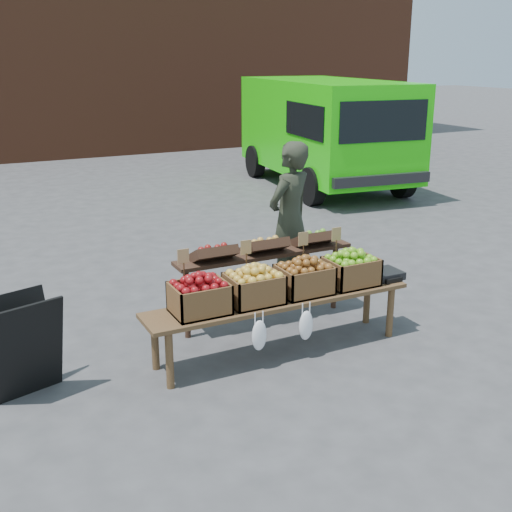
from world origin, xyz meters
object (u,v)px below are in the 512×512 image
delivery_van (324,134)px  display_bench (279,325)px  chalkboard_sign (24,346)px  back_table (265,277)px  crate_red_apples (304,280)px  vendor (290,219)px  crate_green_apples (351,271)px  weighing_scale (384,274)px  crate_golden_apples (200,298)px  crate_russet_pears (254,289)px

delivery_van → display_bench: bearing=-119.1°
delivery_van → chalkboard_sign: size_ratio=5.69×
back_table → crate_red_apples: bearing=-85.5°
vendor → chalkboard_sign: 3.46m
crate_green_apples → weighing_scale: size_ratio=1.47×
display_bench → crate_green_apples: 0.93m
display_bench → crate_red_apples: 0.51m
vendor → crate_golden_apples: size_ratio=3.71×
chalkboard_sign → display_bench: chalkboard_sign is taller
back_table → weighing_scale: 1.26m
crate_russet_pears → chalkboard_sign: bearing=172.3°
delivery_van → vendor: delivery_van is taller
back_table → crate_russet_pears: size_ratio=4.20×
crate_green_apples → back_table: bearing=130.1°
delivery_van → back_table: 7.62m
chalkboard_sign → vendor: bearing=2.6°
crate_russet_pears → weighing_scale: (1.52, 0.00, -0.10)m
back_table → crate_green_apples: 0.96m
crate_golden_apples → crate_red_apples: same height
delivery_van → crate_red_apples: bearing=-117.5°
delivery_van → weighing_scale: size_ratio=14.93×
display_bench → chalkboard_sign: bearing=173.2°
chalkboard_sign → back_table: bearing=-6.8°
crate_golden_apples → crate_russet_pears: size_ratio=1.00×
crate_russet_pears → crate_green_apples: same height
chalkboard_sign → crate_russet_pears: (2.05, -0.28, 0.26)m
chalkboard_sign → weighing_scale: bearing=-21.1°
back_table → weighing_scale: (1.03, -0.72, 0.09)m
delivery_van → vendor: (-3.92, -5.35, -0.21)m
back_table → weighing_scale: back_table is taller
vendor → weighing_scale: vendor is taller
delivery_van → chalkboard_sign: delivery_van is taller
display_bench → weighing_scale: 1.29m
crate_green_apples → display_bench: bearing=180.0°
crate_golden_apples → crate_green_apples: same height
crate_red_apples → weighing_scale: size_ratio=1.47×
weighing_scale → vendor: bearing=103.6°
vendor → display_bench: vendor is taller
back_table → crate_red_apples: (0.06, -0.72, 0.19)m
display_bench → weighing_scale: bearing=0.0°
display_bench → crate_golden_apples: crate_golden_apples is taller
chalkboard_sign → crate_green_apples: bearing=-21.7°
crate_red_apples → delivery_van: bearing=56.0°
back_table → delivery_van: bearing=52.6°
crate_red_apples → crate_green_apples: 0.55m
display_bench → crate_golden_apples: 0.93m
vendor → back_table: size_ratio=0.88×
delivery_van → crate_russet_pears: delivery_van is taller
vendor → crate_russet_pears: (-1.18, -1.41, -0.22)m
vendor → crate_green_apples: vendor is taller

